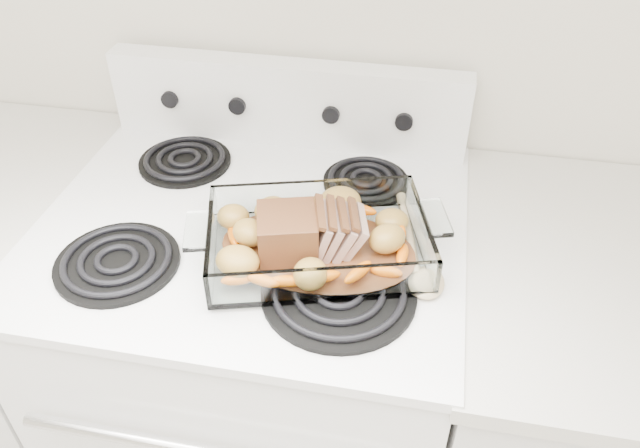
% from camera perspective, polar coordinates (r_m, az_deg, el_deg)
% --- Properties ---
extents(electric_range, '(0.78, 0.70, 1.12)m').
position_cam_1_polar(electric_range, '(1.48, -5.00, -13.55)').
color(electric_range, white).
rests_on(electric_range, ground).
extents(counter_left, '(0.58, 0.68, 0.93)m').
position_cam_1_polar(counter_left, '(1.75, -26.78, -9.21)').
color(counter_left, silver).
rests_on(counter_left, ground).
extents(counter_right, '(0.58, 0.68, 0.93)m').
position_cam_1_polar(counter_right, '(1.51, 21.42, -16.92)').
color(counter_right, silver).
rests_on(counter_right, ground).
extents(baking_dish, '(0.36, 0.24, 0.07)m').
position_cam_1_polar(baking_dish, '(1.05, -0.21, -1.90)').
color(baking_dish, white).
rests_on(baking_dish, electric_range).
extents(pork_roast, '(0.18, 0.10, 0.08)m').
position_cam_1_polar(pork_roast, '(1.04, -1.61, -0.60)').
color(pork_roast, brown).
rests_on(pork_roast, baking_dish).
extents(roast_vegetables, '(0.38, 0.21, 0.05)m').
position_cam_1_polar(roast_vegetables, '(1.08, -0.03, -0.16)').
color(roast_vegetables, orange).
rests_on(roast_vegetables, baking_dish).
extents(wooden_spoon, '(0.10, 0.27, 0.02)m').
position_cam_1_polar(wooden_spoon, '(1.07, 8.91, -3.19)').
color(wooden_spoon, tan).
rests_on(wooden_spoon, electric_range).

